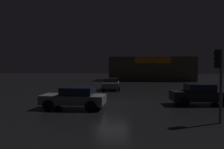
% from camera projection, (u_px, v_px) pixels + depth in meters
% --- Properties ---
extents(ground_plane, '(120.00, 120.00, 0.00)m').
position_uv_depth(ground_plane, '(113.00, 102.00, 18.99)').
color(ground_plane, black).
extents(store_building, '(15.57, 7.30, 4.41)m').
position_uv_depth(store_building, '(151.00, 69.00, 45.53)').
color(store_building, brown).
rests_on(store_building, ground).
extents(traffic_signal_main, '(0.42, 0.42, 3.77)m').
position_uv_depth(traffic_signal_main, '(219.00, 71.00, 12.16)').
color(traffic_signal_main, '#595B60').
rests_on(traffic_signal_main, ground).
extents(car_near, '(4.34, 2.19, 1.47)m').
position_uv_depth(car_near, '(74.00, 97.00, 16.09)').
color(car_near, slate).
rests_on(car_near, ground).
extents(car_far, '(4.50, 2.28, 1.56)m').
position_uv_depth(car_far, '(201.00, 94.00, 17.69)').
color(car_far, black).
rests_on(car_far, ground).
extents(car_crossing, '(2.17, 4.12, 1.39)m').
position_uv_depth(car_crossing, '(111.00, 84.00, 28.12)').
color(car_crossing, slate).
rests_on(car_crossing, ground).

